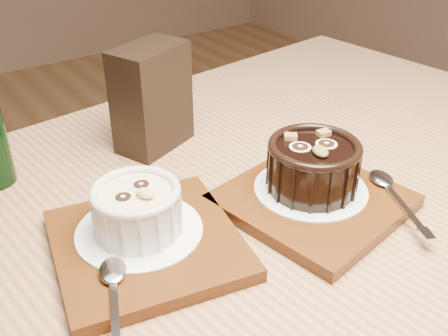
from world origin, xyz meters
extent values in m
cube|color=brown|center=(-0.15, -0.22, 0.73)|extent=(1.28, 0.92, 0.04)
cylinder|color=brown|center=(0.36, 0.18, 0.35)|extent=(0.06, 0.06, 0.71)
cube|color=#52280D|center=(-0.25, -0.18, 0.76)|extent=(0.21, 0.21, 0.01)
cylinder|color=white|center=(-0.25, -0.17, 0.77)|extent=(0.13, 0.13, 0.00)
cylinder|color=silver|center=(-0.25, -0.17, 0.79)|extent=(0.09, 0.09, 0.04)
cylinder|color=#E2C78A|center=(-0.25, -0.17, 0.81)|extent=(0.07, 0.07, 0.00)
torus|color=silver|center=(-0.25, -0.17, 0.81)|extent=(0.09, 0.09, 0.01)
cylinder|color=black|center=(-0.27, -0.17, 0.81)|extent=(0.02, 0.02, 0.00)
cylinder|color=black|center=(-0.24, -0.16, 0.81)|extent=(0.02, 0.02, 0.00)
ellipsoid|color=tan|center=(-0.25, -0.18, 0.82)|extent=(0.02, 0.02, 0.01)
cube|color=#52280D|center=(-0.06, -0.22, 0.76)|extent=(0.21, 0.21, 0.01)
cylinder|color=white|center=(-0.06, -0.21, 0.77)|extent=(0.13, 0.13, 0.00)
cylinder|color=black|center=(-0.06, -0.21, 0.79)|extent=(0.10, 0.10, 0.05)
cylinder|color=black|center=(-0.06, -0.21, 0.82)|extent=(0.08, 0.08, 0.00)
torus|color=black|center=(-0.06, -0.21, 0.82)|extent=(0.10, 0.10, 0.01)
cylinder|color=black|center=(-0.07, -0.20, 0.82)|extent=(0.02, 0.02, 0.00)
cylinder|color=black|center=(-0.04, -0.21, 0.82)|extent=(0.02, 0.02, 0.00)
ellipsoid|color=brown|center=(-0.06, -0.23, 0.82)|extent=(0.02, 0.03, 0.01)
cube|color=brown|center=(-0.06, -0.18, 0.82)|extent=(0.02, 0.02, 0.01)
cube|color=brown|center=(-0.03, -0.20, 0.82)|extent=(0.02, 0.01, 0.01)
cube|color=black|center=(-0.14, 0.01, 0.82)|extent=(0.11, 0.09, 0.14)
camera|label=1|loc=(-0.43, -0.56, 1.10)|focal=42.00mm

